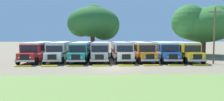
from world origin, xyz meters
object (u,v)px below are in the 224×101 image
Objects in this scene: parked_bus_slot_4 at (121,50)px; parked_bus_slot_7 at (181,50)px; parked_bus_slot_0 at (39,50)px; parked_bus_slot_3 at (101,50)px; parked_bus_slot_1 at (60,50)px; secondary_tree at (202,24)px; utility_pole at (214,34)px; parked_bus_slot_6 at (163,50)px; parked_bus_slot_5 at (140,50)px; parked_bus_slot_2 at (82,50)px; broad_shade_tree at (94,22)px.

parked_bus_slot_4 and parked_bus_slot_7 have the same top height.
parked_bus_slot_3 is (9.49, 0.01, 0.00)m from parked_bus_slot_0.
parked_bus_slot_1 and parked_bus_slot_7 have the same top height.
secondary_tree reaches higher than parked_bus_slot_0.
parked_bus_slot_3 and parked_bus_slot_7 have the same top height.
parked_bus_slot_3 is 0.86× the size of secondary_tree.
parked_bus_slot_6 is at bearing 138.85° from utility_pole.
parked_bus_slot_1 is 22.33m from utility_pole.
parked_bus_slot_3 is 6.28m from parked_bus_slot_5.
parked_bus_slot_2 is 15.59m from parked_bus_slot_7.
parked_bus_slot_5 is (6.28, 0.16, 0.00)m from parked_bus_slot_3.
parked_bus_slot_1 and parked_bus_slot_6 have the same top height.
parked_bus_slot_4 is 0.98× the size of broad_shade_tree.
parked_bus_slot_0 is 15.23m from broad_shade_tree.
broad_shade_tree reaches higher than parked_bus_slot_3.
secondary_tree reaches higher than parked_bus_slot_7.
broad_shade_tree is 24.16m from utility_pole.
secondary_tree is at bearing 69.68° from utility_pole.
parked_bus_slot_0 is 0.99× the size of parked_bus_slot_6.
parked_bus_slot_2 and parked_bus_slot_7 have the same top height.
parked_bus_slot_3 is 21.25m from secondary_tree.
parked_bus_slot_4 is at bearing -67.45° from broad_shade_tree.
parked_bus_slot_5 is 1.45× the size of utility_pole.
parked_bus_slot_5 is 0.86× the size of secondary_tree.
parked_bus_slot_0 and parked_bus_slot_6 have the same top height.
parked_bus_slot_7 is at bearing 88.67° from parked_bus_slot_0.
parked_bus_slot_7 is 1.44× the size of utility_pole.
parked_bus_slot_2 is 1.00× the size of parked_bus_slot_7.
parked_bus_slot_0 and parked_bus_slot_3 have the same top height.
parked_bus_slot_0 is at bearing -122.84° from broad_shade_tree.
parked_bus_slot_5 is at bearing -93.38° from parked_bus_slot_7.
parked_bus_slot_1 is (3.19, 0.18, 0.00)m from parked_bus_slot_0.
parked_bus_slot_0 is 0.98× the size of broad_shade_tree.
secondary_tree reaches higher than parked_bus_slot_4.
parked_bus_slot_5 is at bearing 90.02° from parked_bus_slot_0.
parked_bus_slot_4 is 0.86× the size of secondary_tree.
parked_bus_slot_6 is (12.77, 0.04, 0.00)m from parked_bus_slot_2.
parked_bus_slot_7 is at bearing 90.01° from parked_bus_slot_2.
parked_bus_slot_2 and parked_bus_slot_6 have the same top height.
parked_bus_slot_5 is at bearing 92.37° from parked_bus_slot_2.
parked_bus_slot_5 is (9.23, 0.28, 0.00)m from parked_bus_slot_2.
secondary_tree is (9.80, 6.82, 4.59)m from parked_bus_slot_6.
parked_bus_slot_3 is 12.64m from parked_bus_slot_7.
parked_bus_slot_3 is at bearing 92.91° from parked_bus_slot_2.
parked_bus_slot_5 is at bearing 87.75° from parked_bus_slot_1.
parked_bus_slot_7 is 19.61m from broad_shade_tree.
parked_bus_slot_2 and parked_bus_slot_3 have the same top height.
parked_bus_slot_3 is at bearing 162.33° from utility_pole.
broad_shade_tree reaches higher than parked_bus_slot_7.
parked_bus_slot_3 is 1.00× the size of parked_bus_slot_5.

